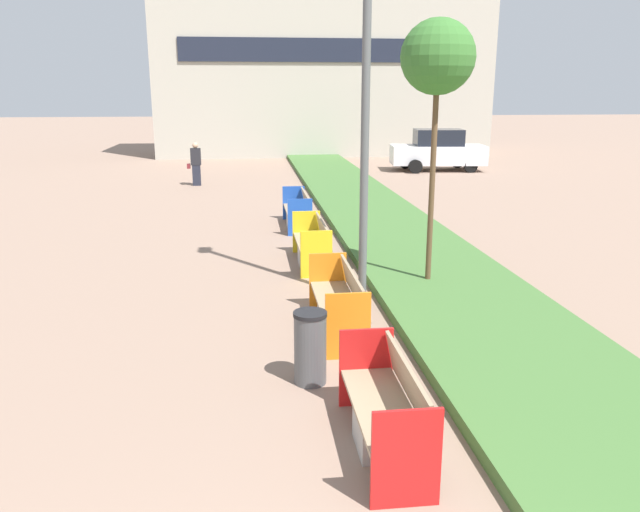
# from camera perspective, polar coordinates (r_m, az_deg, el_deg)

# --- Properties ---
(planter_grass_strip) EXTENTS (2.80, 120.00, 0.18)m
(planter_grass_strip) POSITION_cam_1_polar(r_m,az_deg,el_deg) (14.59, 7.74, 1.08)
(planter_grass_strip) COLOR #426B33
(planter_grass_strip) RESTS_ON ground
(building_backdrop) EXTENTS (18.33, 5.97, 10.14)m
(building_backdrop) POSITION_cam_1_polar(r_m,az_deg,el_deg) (37.09, 0.11, 17.25)
(building_backdrop) COLOR #B2AD9E
(building_backdrop) RESTS_ON ground
(bench_red_frame) EXTENTS (0.65, 1.89, 0.94)m
(bench_red_frame) POSITION_cam_1_polar(r_m,az_deg,el_deg) (6.52, 6.09, -14.37)
(bench_red_frame) COLOR #ADA8A0
(bench_red_frame) RESTS_ON ground
(bench_orange_frame) EXTENTS (0.65, 2.15, 0.94)m
(bench_orange_frame) POSITION_cam_1_polar(r_m,az_deg,el_deg) (9.46, 1.76, -4.68)
(bench_orange_frame) COLOR #ADA8A0
(bench_orange_frame) RESTS_ON ground
(bench_yellow_frame) EXTENTS (0.65, 2.06, 0.94)m
(bench_yellow_frame) POSITION_cam_1_polar(r_m,az_deg,el_deg) (13.06, -0.67, 0.83)
(bench_yellow_frame) COLOR #ADA8A0
(bench_yellow_frame) RESTS_ON ground
(bench_blue_frame) EXTENTS (0.65, 2.15, 0.94)m
(bench_blue_frame) POSITION_cam_1_polar(r_m,az_deg,el_deg) (16.67, -2.01, 3.92)
(bench_blue_frame) COLOR #ADA8A0
(bench_blue_frame) RESTS_ON ground
(litter_bin) EXTENTS (0.42, 0.42, 0.93)m
(litter_bin) POSITION_cam_1_polar(r_m,az_deg,el_deg) (7.78, -0.90, -8.36)
(litter_bin) COLOR #4C4F51
(litter_bin) RESTS_ON ground
(street_lamp_post) EXTENTS (0.24, 0.44, 7.81)m
(street_lamp_post) POSITION_cam_1_polar(r_m,az_deg,el_deg) (10.41, 4.29, 18.99)
(street_lamp_post) COLOR #56595B
(street_lamp_post) RESTS_ON ground
(sapling_tree_near) EXTENTS (1.27, 1.27, 4.73)m
(sapling_tree_near) POSITION_cam_1_polar(r_m,az_deg,el_deg) (11.20, 10.73, 17.27)
(sapling_tree_near) COLOR brown
(sapling_tree_near) RESTS_ON ground
(pedestrian_walking) EXTENTS (0.53, 0.24, 1.64)m
(pedestrian_walking) POSITION_cam_1_polar(r_m,az_deg,el_deg) (24.52, -11.29, 8.26)
(pedestrian_walking) COLOR #232633
(pedestrian_walking) RESTS_ON ground
(parked_car_distant) EXTENTS (4.37, 2.22, 1.86)m
(parked_car_distant) POSITION_cam_1_polar(r_m,az_deg,el_deg) (29.17, 10.72, 9.47)
(parked_car_distant) COLOR silver
(parked_car_distant) RESTS_ON ground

